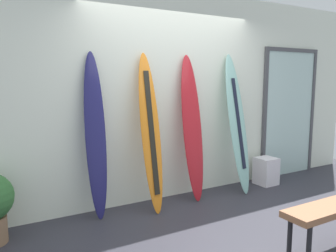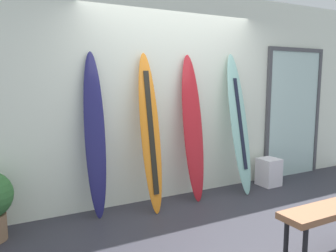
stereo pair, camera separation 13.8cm
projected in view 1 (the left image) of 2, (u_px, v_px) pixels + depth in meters
name	position (u px, v px, depth m)	size (l,w,h in m)	color
ground	(228.00, 230.00, 3.67)	(8.00, 8.00, 0.04)	#2F2E37
wall_back	(169.00, 95.00, 4.59)	(7.20, 0.20, 2.80)	silver
surfboard_navy	(95.00, 136.00, 3.86)	(0.26, 0.33, 1.94)	navy
surfboard_sunset	(151.00, 132.00, 4.10)	(0.27, 0.50, 1.95)	orange
surfboard_crimson	(192.00, 128.00, 4.47)	(0.30, 0.41, 1.95)	red
surfboard_seafoam	(237.00, 124.00, 4.79)	(0.32, 0.51, 1.98)	#8BC3B8
display_block_left	(266.00, 171.00, 5.19)	(0.30, 0.30, 0.42)	white
glass_door	(289.00, 110.00, 5.65)	(1.21, 0.06, 2.12)	silver
bench	(330.00, 211.00, 3.14)	(1.05, 0.29, 0.45)	#956141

